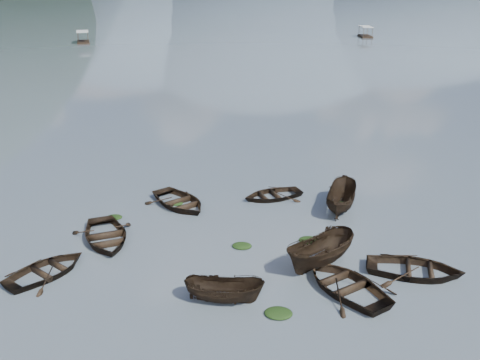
# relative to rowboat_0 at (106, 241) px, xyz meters

# --- Properties ---
(ground_plane) EXTENTS (2400.00, 2400.00, 0.00)m
(ground_plane) POSITION_rel_rowboat_0_xyz_m (7.18, -6.55, 0.00)
(ground_plane) COLOR #4B565E
(rowboat_0) EXTENTS (5.47, 6.07, 1.03)m
(rowboat_0) POSITION_rel_rowboat_0_xyz_m (0.00, 0.00, 0.00)
(rowboat_0) COLOR black
(rowboat_0) RESTS_ON ground
(rowboat_1) EXTENTS (4.96, 5.35, 0.90)m
(rowboat_1) POSITION_rel_rowboat_0_xyz_m (-1.69, -3.95, 0.00)
(rowboat_1) COLOR black
(rowboat_1) RESTS_ON ground
(rowboat_2) EXTENTS (3.84, 1.53, 1.47)m
(rowboat_2) POSITION_rel_rowboat_0_xyz_m (7.66, -5.29, 0.00)
(rowboat_2) COLOR black
(rowboat_2) RESTS_ON ground
(rowboat_3) EXTENTS (6.00, 6.19, 1.05)m
(rowboat_3) POSITION_rel_rowboat_0_xyz_m (13.39, -3.65, 0.00)
(rowboat_3) COLOR black
(rowboat_3) RESTS_ON ground
(rowboat_4) EXTENTS (5.28, 4.07, 1.01)m
(rowboat_4) POSITION_rel_rowboat_0_xyz_m (17.01, -1.80, 0.00)
(rowboat_4) COLOR black
(rowboat_4) RESTS_ON ground
(rowboat_5) EXTENTS (4.58, 4.89, 1.89)m
(rowboat_5) POSITION_rel_rowboat_0_xyz_m (12.24, -1.45, 0.00)
(rowboat_5) COLOR black
(rowboat_5) RESTS_ON ground
(rowboat_6) EXTENTS (5.96, 5.97, 1.02)m
(rowboat_6) POSITION_rel_rowboat_0_xyz_m (3.12, 5.42, 0.00)
(rowboat_6) COLOR black
(rowboat_6) RESTS_ON ground
(rowboat_7) EXTENTS (5.10, 4.63, 0.87)m
(rowboat_7) POSITION_rel_rowboat_0_xyz_m (9.19, 7.48, 0.00)
(rowboat_7) COLOR black
(rowboat_7) RESTS_ON ground
(rowboat_8) EXTENTS (2.65, 4.93, 1.81)m
(rowboat_8) POSITION_rel_rowboat_0_xyz_m (13.70, 6.09, 0.00)
(rowboat_8) COLOR black
(rowboat_8) RESTS_ON ground
(weed_clump_1) EXTENTS (1.12, 0.89, 0.25)m
(weed_clump_1) POSITION_rel_rowboat_0_xyz_m (7.89, 0.16, 0.00)
(weed_clump_1) COLOR black
(weed_clump_1) RESTS_ON ground
(weed_clump_2) EXTENTS (1.29, 1.03, 0.28)m
(weed_clump_2) POSITION_rel_rowboat_0_xyz_m (10.24, -6.07, 0.00)
(weed_clump_2) COLOR black
(weed_clump_2) RESTS_ON ground
(weed_clump_3) EXTENTS (0.78, 0.66, 0.17)m
(weed_clump_3) POSITION_rel_rowboat_0_xyz_m (12.02, -1.57, 0.00)
(weed_clump_3) COLOR black
(weed_clump_3) RESTS_ON ground
(weed_clump_4) EXTENTS (1.23, 0.97, 0.25)m
(weed_clump_4) POSITION_rel_rowboat_0_xyz_m (11.67, 1.27, 0.00)
(weed_clump_4) COLOR black
(weed_clump_4) RESTS_ON ground
(weed_clump_5) EXTENTS (1.02, 0.82, 0.21)m
(weed_clump_5) POSITION_rel_rowboat_0_xyz_m (-0.54, 3.08, 0.00)
(weed_clump_5) COLOR black
(weed_clump_5) RESTS_ON ground
(weed_clump_6) EXTENTS (0.96, 0.80, 0.20)m
(weed_clump_6) POSITION_rel_rowboat_0_xyz_m (2.82, 5.70, 0.00)
(weed_clump_6) COLOR black
(weed_clump_6) RESTS_ON ground
(weed_clump_7) EXTENTS (0.99, 0.79, 0.21)m
(weed_clump_7) POSITION_rel_rowboat_0_xyz_m (13.79, 6.83, 0.00)
(weed_clump_7) COLOR black
(weed_clump_7) RESTS_ON ground
(pontoon_left) EXTENTS (4.94, 7.02, 2.48)m
(pontoon_left) POSITION_rel_rowboat_0_xyz_m (-38.79, 93.45, 0.00)
(pontoon_left) COLOR black
(pontoon_left) RESTS_ON ground
(pontoon_centre) EXTENTS (3.33, 6.63, 2.44)m
(pontoon_centre) POSITION_rel_rowboat_0_xyz_m (26.32, 113.49, 0.00)
(pontoon_centre) COLOR black
(pontoon_centre) RESTS_ON ground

